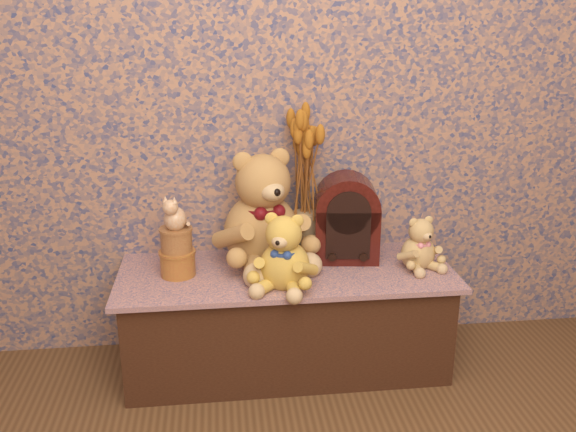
# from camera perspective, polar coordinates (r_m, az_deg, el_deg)

# --- Properties ---
(display_shelf) EXTENTS (1.30, 0.51, 0.42)m
(display_shelf) POSITION_cam_1_polar(r_m,az_deg,el_deg) (2.50, -0.14, -9.49)
(display_shelf) COLOR navy
(display_shelf) RESTS_ON ground
(teddy_large) EXTENTS (0.52, 0.57, 0.49)m
(teddy_large) POSITION_cam_1_polar(r_m,az_deg,el_deg) (2.41, -2.52, 1.23)
(teddy_large) COLOR #AE7343
(teddy_large) RESTS_ON display_shelf
(teddy_medium) EXTENTS (0.33, 0.36, 0.30)m
(teddy_medium) POSITION_cam_1_polar(r_m,az_deg,el_deg) (2.22, -0.30, -2.91)
(teddy_medium) COLOR gold
(teddy_medium) RESTS_ON display_shelf
(teddy_small) EXTENTS (0.23, 0.25, 0.22)m
(teddy_small) POSITION_cam_1_polar(r_m,az_deg,el_deg) (2.45, 12.03, -2.20)
(teddy_small) COLOR tan
(teddy_small) RESTS_ON display_shelf
(cathedral_radio) EXTENTS (0.27, 0.21, 0.35)m
(cathedral_radio) POSITION_cam_1_polar(r_m,az_deg,el_deg) (2.48, 5.44, -0.11)
(cathedral_radio) COLOR #320D09
(cathedral_radio) RESTS_ON display_shelf
(ceramic_vase) EXTENTS (0.15, 0.15, 0.19)m
(ceramic_vase) POSITION_cam_1_polar(r_m,az_deg,el_deg) (2.51, 1.59, -1.70)
(ceramic_vase) COLOR tan
(ceramic_vase) RESTS_ON display_shelf
(dried_stalks) EXTENTS (0.25, 0.25, 0.45)m
(dried_stalks) POSITION_cam_1_polar(r_m,az_deg,el_deg) (2.42, 1.66, 5.44)
(dried_stalks) COLOR #AE641B
(dried_stalks) RESTS_ON ceramic_vase
(biscuit_tin_lower) EXTENTS (0.16, 0.16, 0.10)m
(biscuit_tin_lower) POSITION_cam_1_polar(r_m,az_deg,el_deg) (2.39, -10.18, -4.33)
(biscuit_tin_lower) COLOR gold
(biscuit_tin_lower) RESTS_ON display_shelf
(biscuit_tin_upper) EXTENTS (0.15, 0.15, 0.09)m
(biscuit_tin_upper) POSITION_cam_1_polar(r_m,az_deg,el_deg) (2.35, -10.31, -2.22)
(biscuit_tin_upper) COLOR tan
(biscuit_tin_upper) RESTS_ON biscuit_tin_lower
(cat_figurine) EXTENTS (0.13, 0.14, 0.14)m
(cat_figurine) POSITION_cam_1_polar(r_m,az_deg,el_deg) (2.31, -10.47, 0.44)
(cat_figurine) COLOR silver
(cat_figurine) RESTS_ON biscuit_tin_upper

